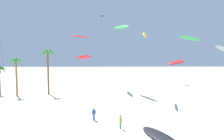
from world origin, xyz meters
TOP-DOWN VIEW (x-y plane):
  - palm_tree_2 at (-12.87, 40.05)m, footprint 4.34×4.44m
  - palm_tree_3 at (-18.81, 38.13)m, footprint 3.91×3.37m
  - flying_kite_0 at (21.49, 49.39)m, footprint 4.10×10.87m
  - flying_kite_1 at (3.03, 43.26)m, footprint 3.62×7.45m
  - flying_kite_2 at (-7.60, 59.72)m, footprint 4.59×9.58m
  - flying_kite_5 at (-8.30, 56.55)m, footprint 5.01×4.94m
  - flying_kite_7 at (-1.42, 49.70)m, footprint 1.88×13.64m
  - flying_kite_8 at (7.02, 35.08)m, footprint 2.10×8.83m
  - flying_kite_9 at (20.53, 55.64)m, footprint 7.93×12.26m
  - grounded_kite_1 at (5.30, 16.83)m, footprint 3.83×6.02m
  - person_foreground_walker at (1.47, 19.39)m, footprint 0.31×0.46m
  - person_near_left at (-1.74, 22.42)m, footprint 0.49×0.29m

SIDE VIEW (x-z plane):
  - grounded_kite_1 at x=5.30m, z-range 0.00..0.36m
  - person_foreground_walker at x=1.47m, z-range 0.08..1.68m
  - person_near_left at x=-1.74m, z-range 0.08..1.72m
  - palm_tree_3 at x=-18.81m, z-range 2.28..10.20m
  - flying_kite_9 at x=20.53m, z-range 2.69..10.19m
  - flying_kite_2 at x=-7.60m, z-range 3.56..12.37m
  - palm_tree_2 at x=-12.87m, z-range 3.03..12.91m
  - flying_kite_8 at x=7.02m, z-range 5.58..18.90m
  - flying_kite_0 at x=21.49m, z-range 5.87..20.12m
  - flying_kite_5 at x=-8.30m, z-range 6.69..21.46m
  - flying_kite_1 at x=3.03m, z-range 6.94..22.74m
  - flying_kite_7 at x=-1.42m, z-range 8.83..28.71m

